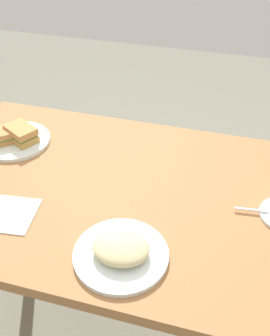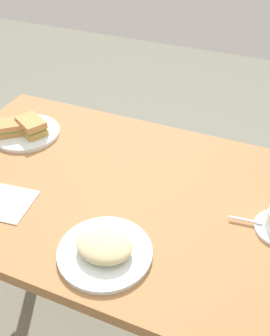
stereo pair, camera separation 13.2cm
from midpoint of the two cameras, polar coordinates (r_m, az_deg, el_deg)
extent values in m
plane|color=slate|center=(1.85, -0.21, -19.94)|extent=(6.00, 6.00, 0.00)
cube|color=#9F6C40|center=(1.30, -0.28, -3.47)|extent=(1.29, 0.83, 0.04)
cylinder|color=#A1743D|center=(1.99, -11.65, -0.69)|extent=(0.05, 0.05, 0.68)
cylinder|color=white|center=(1.57, -12.86, 4.84)|extent=(0.25, 0.25, 0.01)
cube|color=#B78D47|center=(1.55, -12.00, 5.23)|extent=(0.14, 0.12, 0.02)
cube|color=#74984B|center=(1.54, -12.08, 5.75)|extent=(0.12, 0.11, 0.01)
cube|color=tan|center=(1.53, -12.16, 6.27)|extent=(0.14, 0.12, 0.02)
cube|color=#BB8344|center=(1.56, -14.69, 5.11)|extent=(0.15, 0.14, 0.02)
cube|color=#7A9B45|center=(1.56, -14.77, 5.54)|extent=(0.14, 0.13, 0.01)
cube|color=#C0814A|center=(1.55, -14.85, 5.97)|extent=(0.15, 0.14, 0.02)
cube|color=silver|center=(1.23, 17.96, -7.06)|extent=(0.08, 0.02, 0.00)
ellipsoid|color=silver|center=(1.23, 20.13, -7.37)|extent=(0.03, 0.02, 0.01)
cylinder|color=white|center=(1.09, -0.79, -12.08)|extent=(0.25, 0.25, 0.01)
ellipsoid|color=#CCBE88|center=(1.07, -0.81, -11.09)|extent=(0.15, 0.13, 0.04)
cube|color=white|center=(1.27, -14.91, -4.94)|extent=(0.17, 0.17, 0.00)
camera|label=1|loc=(0.07, -87.14, 2.26)|focal=42.99mm
camera|label=2|loc=(0.07, 92.86, -2.26)|focal=42.99mm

